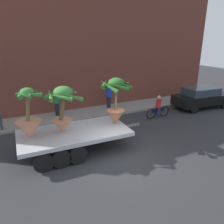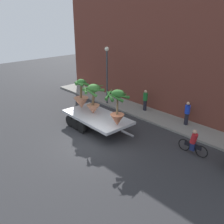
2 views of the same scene
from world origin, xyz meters
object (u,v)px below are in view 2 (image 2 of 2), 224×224
at_px(flatbed_trailer, 95,118).
at_px(street_lamp, 107,68).
at_px(potted_palm_rear, 117,107).
at_px(cyclist, 193,143).
at_px(pedestrian_near_gate, 187,113).
at_px(pedestrian_far_left, 145,100).
at_px(potted_palm_middle, 81,98).
at_px(potted_palm_front, 93,98).

bearing_deg(flatbed_trailer, street_lamp, 127.78).
relative_size(potted_palm_rear, street_lamp, 0.48).
bearing_deg(potted_palm_rear, cyclist, 25.68).
distance_m(flatbed_trailer, pedestrian_near_gate, 6.47).
distance_m(potted_palm_rear, street_lamp, 6.56).
bearing_deg(pedestrian_far_left, pedestrian_near_gate, 0.23).
relative_size(potted_palm_rear, potted_palm_middle, 1.06).
bearing_deg(flatbed_trailer, potted_palm_front, 158.89).
bearing_deg(pedestrian_near_gate, street_lamp, -171.07).
xyz_separation_m(potted_palm_front, street_lamp, (-2.69, 3.65, 1.08)).
bearing_deg(pedestrian_far_left, cyclist, -25.84).
bearing_deg(potted_palm_front, pedestrian_near_gate, 46.93).
bearing_deg(potted_palm_middle, pedestrian_near_gate, 38.92).
distance_m(potted_palm_middle, street_lamp, 4.12).
distance_m(potted_palm_middle, pedestrian_far_left, 5.24).
bearing_deg(pedestrian_far_left, potted_palm_middle, -113.89).
distance_m(flatbed_trailer, street_lamp, 5.33).
bearing_deg(potted_palm_front, flatbed_trailer, -21.11).
xyz_separation_m(potted_palm_front, pedestrian_near_gate, (4.47, 4.78, -1.11)).
xyz_separation_m(pedestrian_near_gate, street_lamp, (-7.15, -1.12, 2.19)).
bearing_deg(pedestrian_far_left, potted_palm_front, -98.00).
relative_size(pedestrian_far_left, street_lamp, 0.35).
height_order(flatbed_trailer, pedestrian_near_gate, pedestrian_near_gate).
distance_m(potted_palm_middle, potted_palm_front, 1.49).
xyz_separation_m(cyclist, street_lamp, (-9.41, 1.82, 2.56)).
xyz_separation_m(potted_palm_middle, street_lamp, (-1.25, 3.64, 1.47)).
bearing_deg(flatbed_trailer, cyclist, 16.37).
bearing_deg(street_lamp, potted_palm_rear, -36.26).
height_order(potted_palm_rear, potted_palm_front, potted_palm_rear).
bearing_deg(cyclist, potted_palm_rear, -154.32).
bearing_deg(pedestrian_far_left, street_lamp, -161.71).
bearing_deg(potted_palm_front, potted_palm_rear, -4.00).
height_order(flatbed_trailer, potted_palm_front, potted_palm_front).
height_order(potted_palm_middle, street_lamp, street_lamp).
height_order(potted_palm_middle, pedestrian_near_gate, potted_palm_middle).
relative_size(pedestrian_near_gate, street_lamp, 0.35).
bearing_deg(cyclist, street_lamp, 169.05).
bearing_deg(potted_palm_middle, street_lamp, 108.98).
height_order(potted_palm_front, pedestrian_near_gate, potted_palm_front).
distance_m(flatbed_trailer, pedestrian_far_left, 4.87).
distance_m(pedestrian_near_gate, pedestrian_far_left, 3.80).
relative_size(potted_palm_middle, pedestrian_near_gate, 1.29).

